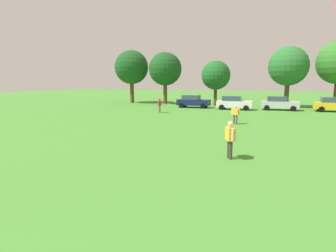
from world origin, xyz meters
TOP-DOWN VIEW (x-y plane):
  - ground_plane at (0.00, 30.00)m, footprint 160.00×160.00m
  - adult_bystander at (2.33, 12.65)m, footprint 0.52×0.74m
  - bystander_near_trees at (1.38, 23.16)m, footprint 0.71×0.40m
  - bystander_midfield at (-7.57, 28.81)m, footprint 0.34×0.77m
  - parked_car_navy_0 at (-5.65, 36.06)m, footprint 4.30×2.02m
  - parked_car_white_1 at (-0.19, 35.27)m, footprint 4.30×2.02m
  - parked_car_silver_2 at (5.07, 36.45)m, footprint 4.30×2.02m
  - parked_car_yellow_3 at (10.95, 36.57)m, footprint 4.30×2.02m
  - tree_far_left at (-17.43, 41.10)m, footprint 5.46×5.46m
  - tree_left at (-11.44, 40.80)m, footprint 5.09×5.09m
  - tree_center at (-3.42, 40.11)m, footprint 4.11×4.11m
  - tree_right at (6.08, 40.90)m, footprint 5.18×5.18m

SIDE VIEW (x-z plane):
  - ground_plane at x=0.00m, z-range 0.00..0.00m
  - parked_car_navy_0 at x=-5.65m, z-range 0.02..1.70m
  - parked_car_white_1 at x=-0.19m, z-range 0.02..1.70m
  - parked_car_silver_2 at x=5.07m, z-range 0.02..1.70m
  - parked_car_yellow_3 at x=10.95m, z-range 0.02..1.70m
  - bystander_near_trees at x=1.38m, z-range 0.14..1.68m
  - bystander_midfield at x=-7.57m, z-range 0.15..1.77m
  - adult_bystander at x=2.33m, z-range 0.16..1.86m
  - tree_center at x=-3.42m, z-range 1.12..7.53m
  - tree_left at x=-11.44m, z-range 1.39..9.33m
  - tree_right at x=6.08m, z-range 1.41..9.48m
  - tree_far_left at x=-17.43m, z-range 1.49..10.00m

